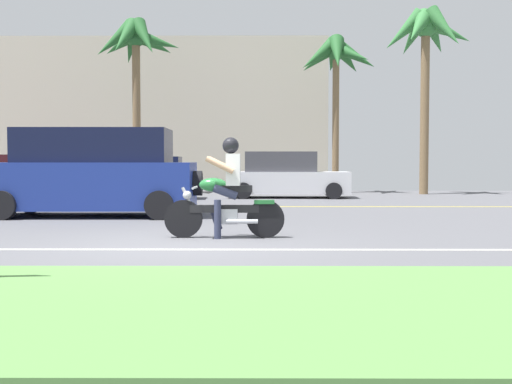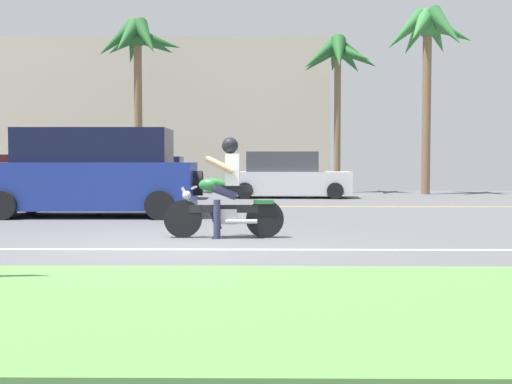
# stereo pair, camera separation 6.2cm
# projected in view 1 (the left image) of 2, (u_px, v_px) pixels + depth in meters

# --- Properties ---
(ground) EXTENTS (56.00, 30.00, 0.04)m
(ground) POSITION_uv_depth(u_px,v_px,m) (198.00, 227.00, 12.54)
(ground) COLOR #545459
(grass_median) EXTENTS (56.00, 3.80, 0.06)m
(grass_median) POSITION_uv_depth(u_px,v_px,m) (118.00, 306.00, 5.44)
(grass_median) COLOR #548442
(grass_median) RESTS_ON ground
(lane_line_near) EXTENTS (50.40, 0.12, 0.01)m
(lane_line_near) POSITION_uv_depth(u_px,v_px,m) (175.00, 249.00, 9.11)
(lane_line_near) COLOR silver
(lane_line_near) RESTS_ON ground
(lane_line_far) EXTENTS (50.40, 0.12, 0.01)m
(lane_line_far) POSITION_uv_depth(u_px,v_px,m) (216.00, 207.00, 17.75)
(lane_line_far) COLOR yellow
(lane_line_far) RESTS_ON ground
(motorcyclist) EXTENTS (2.00, 0.65, 1.67)m
(motorcyclist) POSITION_uv_depth(u_px,v_px,m) (225.00, 195.00, 10.51)
(motorcyclist) COLOR black
(motorcyclist) RESTS_ON ground
(suv_nearby) EXTENTS (4.96, 2.13, 2.02)m
(suv_nearby) POSITION_uv_depth(u_px,v_px,m) (93.00, 174.00, 14.64)
(suv_nearby) COLOR navy
(suv_nearby) RESTS_ON ground
(parked_car_1) EXTENTS (3.86, 1.87, 1.43)m
(parked_car_1) POSITION_uv_depth(u_px,v_px,m) (143.00, 179.00, 21.51)
(parked_car_1) COLOR navy
(parked_car_1) RESTS_ON ground
(parked_car_2) EXTENTS (4.28, 1.88, 1.61)m
(parked_car_2) POSITION_uv_depth(u_px,v_px,m) (286.00, 176.00, 22.14)
(parked_car_2) COLOR silver
(parked_car_2) RESTS_ON ground
(palm_tree_0) EXTENTS (3.58, 3.43, 7.17)m
(palm_tree_0) POSITION_uv_depth(u_px,v_px,m) (426.00, 40.00, 24.33)
(palm_tree_0) COLOR brown
(palm_tree_0) RESTS_ON ground
(palm_tree_1) EXTENTS (3.36, 3.34, 6.29)m
(palm_tree_1) POSITION_uv_depth(u_px,v_px,m) (337.00, 61.00, 25.33)
(palm_tree_1) COLOR brown
(palm_tree_1) RESTS_ON ground
(palm_tree_2) EXTENTS (3.52, 3.38, 6.89)m
(palm_tree_2) POSITION_uv_depth(u_px,v_px,m) (136.00, 48.00, 25.03)
(palm_tree_2) COLOR brown
(palm_tree_2) RESTS_ON ground
(building_far) EXTENTS (15.19, 4.00, 6.88)m
(building_far) POSITION_uv_depth(u_px,v_px,m) (166.00, 116.00, 30.36)
(building_far) COLOR beige
(building_far) RESTS_ON ground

